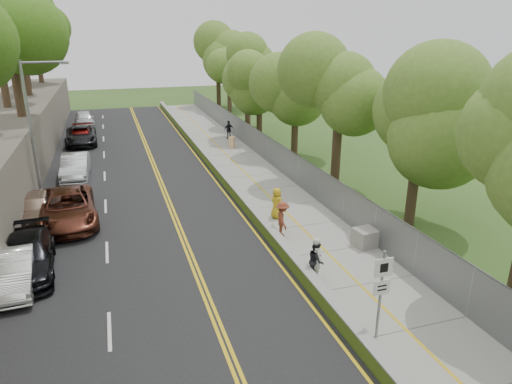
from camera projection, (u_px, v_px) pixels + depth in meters
ground at (308, 295)px, 17.22m from camera, size 140.00×140.00×0.00m
road at (135, 187)px, 29.10m from camera, size 11.20×66.00×0.04m
sidewalk at (253, 176)px, 31.41m from camera, size 4.20×66.00×0.05m
jersey_barrier at (221, 175)px, 30.65m from camera, size 0.42×66.00×0.60m
chainlink_fence at (282, 159)px, 31.69m from camera, size 0.04×66.00×2.00m
trees_fenceside at (316, 70)px, 30.37m from camera, size 7.00×66.00×14.00m
streetlight at (34, 123)px, 25.20m from camera, size 2.52×0.22×8.00m
signpost at (382, 286)px, 14.16m from camera, size 0.62×0.09×3.10m
construction_barrel at (232, 142)px, 38.64m from camera, size 0.56×0.56×0.92m
concrete_block at (368, 237)px, 21.00m from camera, size 1.35×1.09×0.83m
car_1 at (13, 270)px, 17.55m from camera, size 1.74×4.37×1.41m
car_2 at (68, 208)px, 23.41m from camera, size 3.23×6.16×1.65m
car_3 at (27, 257)px, 18.50m from camera, size 2.41×5.20×1.47m
car_4 at (36, 208)px, 23.62m from camera, size 2.03×4.48×1.49m
car_5 at (75, 167)px, 30.64m from camera, size 1.78×4.82×1.57m
car_6 at (81, 136)px, 39.79m from camera, size 2.69×5.58×1.53m
car_7 at (81, 136)px, 40.04m from camera, size 2.11×4.94×1.42m
car_8 at (84, 119)px, 47.42m from camera, size 2.23×4.69×1.55m
painter_0 at (277, 203)px, 23.99m from camera, size 0.76×0.94×1.67m
painter_1 at (316, 258)px, 18.02m from camera, size 0.47×0.68×1.79m
painter_2 at (316, 261)px, 18.05m from camera, size 0.85×0.95×1.59m
painter_3 at (282, 219)px, 21.82m from camera, size 0.81×1.22×1.75m
person_far at (229, 130)px, 41.81m from camera, size 1.03×0.59×1.66m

